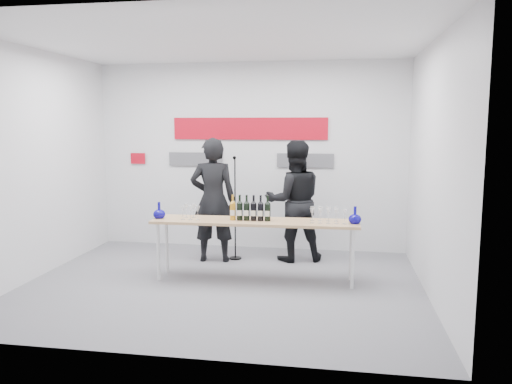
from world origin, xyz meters
TOP-DOWN VIEW (x-y plane):
  - ground at (0.00, 0.00)m, footprint 5.00×5.00m
  - back_wall at (0.00, 2.00)m, footprint 5.00×0.04m
  - signage at (-0.06, 1.97)m, footprint 3.38×0.02m
  - tasting_table at (0.37, 0.26)m, footprint 2.67×0.60m
  - wine_bottles at (0.32, 0.24)m, footprint 0.53×0.09m
  - decanter_left at (-0.89, 0.20)m, footprint 0.16×0.16m
  - decanter_right at (1.64, 0.26)m, footprint 0.16×0.16m
  - glasses_left at (-0.47, 0.22)m, footprint 0.27×0.23m
  - glasses_right at (1.29, 0.27)m, footprint 0.47×0.23m
  - presenter_left at (-0.39, 1.09)m, footprint 0.72×0.53m
  - presenter_right at (0.78, 1.33)m, footprint 1.02×0.89m
  - mic_stand at (-0.09, 1.24)m, footprint 0.18×0.18m

SIDE VIEW (x-z plane):
  - ground at x=0.00m, z-range 0.00..0.00m
  - mic_stand at x=-0.09m, z-range -0.30..1.25m
  - tasting_table at x=0.37m, z-range 0.34..1.13m
  - glasses_right at x=1.29m, z-range 0.80..0.98m
  - glasses_left at x=-0.47m, z-range 0.80..0.98m
  - presenter_right at x=0.78m, z-range 0.00..1.79m
  - decanter_left at x=-0.89m, z-range 0.80..1.01m
  - decanter_right at x=1.64m, z-range 0.80..1.01m
  - presenter_left at x=-0.39m, z-range 0.00..1.83m
  - wine_bottles at x=0.32m, z-range 0.80..1.13m
  - back_wall at x=0.00m, z-range 0.00..3.00m
  - signage at x=-0.06m, z-range 1.41..2.20m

